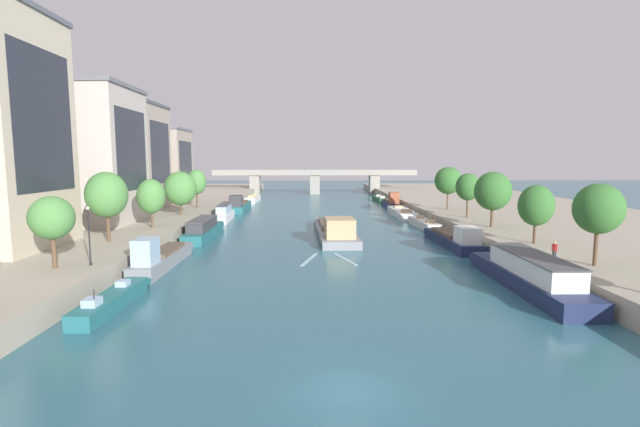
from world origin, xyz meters
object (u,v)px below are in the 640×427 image
(tree_right_distant, at_px, (536,206))
(tree_right_far, at_px, (448,181))
(tree_right_midway, at_px, (493,191))
(person_on_quay, at_px, (555,250))
(moored_boat_left_midway, at_px, (161,257))
(moored_boat_right_near, at_px, (391,203))
(moored_boat_right_end, at_px, (380,199))
(lamppost_left_bank, at_px, (89,233))
(tree_left_past_mid, at_px, (52,218))
(moored_boat_left_far, at_px, (224,214))
(tree_left_by_lamp, at_px, (151,196))
(moored_boat_left_downstream, at_px, (239,205))
(tree_left_far, at_px, (196,182))
(moored_boat_right_midway, at_px, (454,239))
(tree_right_past_mid, at_px, (598,209))
(moored_boat_left_lone, at_px, (112,300))
(bridge_far, at_px, (315,179))
(barge_midriver, at_px, (335,229))
(tree_left_second, at_px, (107,195))
(tree_right_end_of_row, at_px, (468,187))
(moored_boat_left_upstream, at_px, (253,199))
(moored_boat_right_lone, at_px, (402,213))
(moored_boat_right_far, at_px, (424,223))
(moored_boat_left_end, at_px, (204,229))
(moored_boat_right_gap_after, at_px, (528,274))
(tree_left_nearest, at_px, (180,188))

(tree_right_distant, relative_size, tree_right_far, 0.82)
(tree_right_midway, relative_size, person_on_quay, 4.21)
(moored_boat_left_midway, xyz_separation_m, moored_boat_right_near, (31.25, 53.62, -0.01))
(moored_boat_right_end, height_order, lamppost_left_bank, lamppost_left_bank)
(tree_left_past_mid, bearing_deg, moored_boat_left_far, 81.98)
(moored_boat_right_near, xyz_separation_m, tree_left_by_lamp, (-36.75, -39.54, 4.58))
(person_on_quay, bearing_deg, moored_boat_left_downstream, 122.29)
(tree_left_past_mid, height_order, tree_right_distant, tree_right_distant)
(tree_right_far, bearing_deg, lamppost_left_bank, -135.60)
(tree_left_far, bearing_deg, moored_boat_right_near, 23.48)
(tree_left_far, relative_size, lamppost_left_bank, 1.41)
(moored_boat_right_midway, bearing_deg, tree_left_by_lamp, 173.40)
(tree_right_far, bearing_deg, tree_left_past_mid, -136.51)
(moored_boat_left_far, bearing_deg, moored_boat_right_midway, -36.70)
(moored_boat_right_near, height_order, lamppost_left_bank, lamppost_left_bank)
(moored_boat_left_far, relative_size, tree_left_far, 1.69)
(tree_right_past_mid, xyz_separation_m, lamppost_left_bank, (-39.85, 1.09, -1.94))
(tree_right_midway, bearing_deg, moored_boat_left_far, 152.10)
(moored_boat_left_lone, height_order, bridge_far, bridge_far)
(moored_boat_right_end, xyz_separation_m, person_on_quay, (3.20, -73.03, 2.11))
(moored_boat_left_far, bearing_deg, tree_right_past_mid, -47.77)
(barge_midriver, height_order, tree_right_far, tree_right_far)
(moored_boat_left_far, bearing_deg, moored_boat_left_midway, -89.79)
(tree_left_far, xyz_separation_m, lamppost_left_bank, (2.22, -43.80, -1.86))
(tree_left_second, distance_m, tree_right_end_of_row, 47.05)
(moored_boat_left_upstream, bearing_deg, tree_left_past_mid, -94.85)
(moored_boat_left_midway, bearing_deg, tree_right_midway, 20.28)
(tree_right_distant, xyz_separation_m, person_on_quay, (-2.16, -7.73, -2.88))
(tree_right_past_mid, height_order, tree_right_midway, tree_right_midway)
(bridge_far, bearing_deg, person_on_quay, -79.10)
(tree_left_far, distance_m, tree_right_distant, 54.88)
(moored_boat_right_lone, distance_m, tree_left_past_mid, 58.71)
(moored_boat_left_downstream, xyz_separation_m, bridge_far, (15.63, 42.38, 3.45))
(moored_boat_left_downstream, bearing_deg, bridge_far, 69.75)
(person_on_quay, bearing_deg, moored_boat_left_lone, -169.85)
(tree_right_end_of_row, bearing_deg, moored_boat_right_end, 97.30)
(tree_left_past_mid, xyz_separation_m, tree_left_second, (-0.79, 11.42, 0.89))
(tree_right_midway, bearing_deg, moored_boat_right_far, 116.51)
(moored_boat_right_far, distance_m, person_on_quay, 30.40)
(tree_left_past_mid, height_order, tree_right_end_of_row, tree_right_end_of_row)
(bridge_far, bearing_deg, moored_boat_right_lone, -74.06)
(moored_boat_right_lone, relative_size, tree_left_past_mid, 2.77)
(tree_right_end_of_row, bearing_deg, person_on_quay, -95.11)
(tree_right_end_of_row, bearing_deg, moored_boat_right_near, 99.98)
(tree_right_far, bearing_deg, moored_boat_right_far, -124.92)
(moored_boat_left_end, height_order, tree_right_far, tree_right_far)
(moored_boat_right_near, distance_m, tree_right_past_mid, 61.39)
(moored_boat_right_gap_after, xyz_separation_m, lamppost_left_bank, (-34.40, 1.53, 3.11))
(tree_left_past_mid, bearing_deg, tree_left_nearest, 89.75)
(bridge_far, bearing_deg, moored_boat_left_downstream, -110.25)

